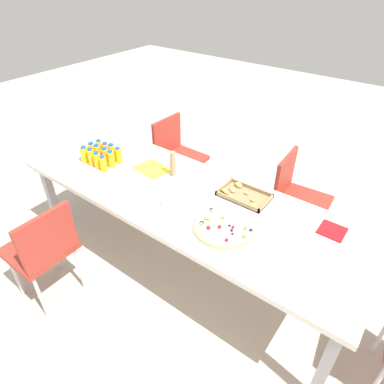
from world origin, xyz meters
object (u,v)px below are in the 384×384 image
Objects in this scene: juice_bottle_8 at (100,148)px; fruit_pizza at (224,227)px; juice_bottle_6 at (106,156)px; chair_far_left at (176,153)px; juice_bottle_0 at (85,155)px; paper_folder at (152,169)px; juice_bottle_9 at (106,150)px; cardboard_tube at (173,164)px; plate_stack at (174,200)px; juice_bottle_2 at (97,160)px; chair_near_left at (43,247)px; juice_bottle_11 at (119,155)px; chair_far_right at (296,194)px; napkin_stack at (332,231)px; juice_bottle_5 at (98,153)px; juice_bottle_3 at (103,164)px; juice_bottle_7 at (111,159)px; party_table at (184,201)px; snack_tray at (242,194)px; juice_bottle_10 at (112,152)px; juice_bottle_1 at (91,157)px; juice_bottle_4 at (92,151)px.

juice_bottle_8 reaches higher than fruit_pizza.
chair_far_left is at bearing 86.14° from juice_bottle_6.
juice_bottle_0 is 0.56m from paper_folder.
cardboard_tube is at bearing 10.62° from juice_bottle_9.
juice_bottle_2 is at bearing -179.10° from plate_stack.
chair_near_left is 6.04× the size of juice_bottle_11.
chair_far_right reaches higher than napkin_stack.
cardboard_tube reaches higher than juice_bottle_8.
juice_bottle_5 is 1.10× the size of juice_bottle_11.
chair_near_left is 6.29× the size of juice_bottle_3.
juice_bottle_7 reaches higher than fruit_pizza.
juice_bottle_5 is (-0.84, -0.05, 0.13)m from party_table.
snack_tray is 0.56m from cardboard_tube.
party_table is 19.40× the size of juice_bottle_3.
napkin_stack is (0.42, -0.56, 0.24)m from chair_far_right.
juice_bottle_7 reaches higher than plate_stack.
juice_bottle_8 is at bearing 162.06° from juice_bottle_7.
juice_bottle_10 is at bearing 177.76° from party_table.
juice_bottle_9 is 0.85m from plate_stack.
juice_bottle_0 reaches higher than chair_near_left.
juice_bottle_2 is 0.15m from juice_bottle_10.
juice_bottle_7 is 0.23m from juice_bottle_8.
party_table is 18.64× the size of juice_bottle_11.
juice_bottle_8 reaches higher than chair_far_right.
juice_bottle_5 reaches higher than snack_tray.
juice_bottle_1 is at bearing -62.34° from juice_bottle_8.
fruit_pizza is at bearing -16.90° from paper_folder.
juice_bottle_1 reaches higher than fruit_pizza.
juice_bottle_7 is at bearing 18.83° from juice_bottle_0.
juice_bottle_3 is at bearing -34.26° from juice_bottle_8.
juice_bottle_2 is 1.17m from fruit_pizza.
cardboard_tube is at bearing 15.54° from juice_bottle_4.
chair_far_left reaches higher than fruit_pizza.
juice_bottle_6 is at bearing 27.59° from juice_bottle_0.
paper_folder is (0.43, 0.17, -0.07)m from juice_bottle_5.
juice_bottle_8 is 0.41× the size of snack_tray.
party_table is 18.08× the size of juice_bottle_7.
juice_bottle_0 is at bearing -92.22° from juice_bottle_8.
chair_near_left is 1.39m from snack_tray.
chair_far_right is at bearing 36.29° from paper_folder.
chair_far_right is 1.61m from juice_bottle_2.
chair_near_left is 0.74m from juice_bottle_3.
juice_bottle_6 is (-0.05, -0.80, 0.30)m from chair_far_left.
juice_bottle_6 is 0.42× the size of snack_tray.
party_table is 0.13m from plate_stack.
juice_bottle_5 is (-0.26, 0.74, 0.30)m from chair_near_left.
chair_near_left is 4.17× the size of cardboard_tube.
juice_bottle_11 reaches higher than juice_bottle_9.
juice_bottle_1 is 1.05× the size of juice_bottle_6.
juice_bottle_2 is 1.14m from snack_tray.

